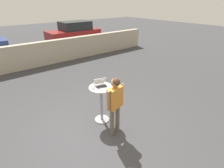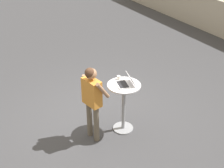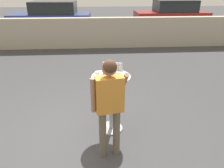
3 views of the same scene
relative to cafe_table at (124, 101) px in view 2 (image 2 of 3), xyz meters
The scene contains 5 objects.
ground_plane 0.96m from the cafe_table, 155.10° to the right, with size 50.00×50.00×0.00m, color #3D3D3F.
cafe_table is the anchor object (origin of this frame).
laptop 0.42m from the cafe_table, 60.94° to the left, with size 0.40×0.40×0.21m.
coffee_mug 0.48m from the cafe_table, behind, with size 0.10×0.07×0.08m.
standing_person 0.74m from the cafe_table, 95.74° to the right, with size 0.54×0.41×1.60m.
Camera 2 is at (5.00, -2.58, 4.15)m, focal length 50.00 mm.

